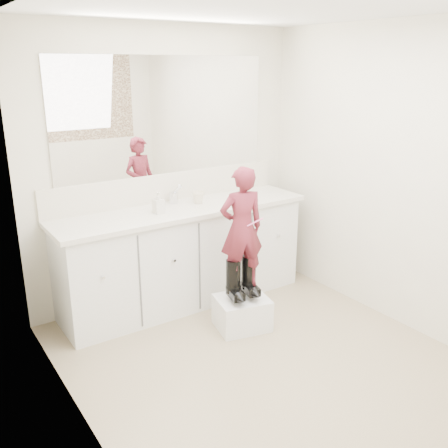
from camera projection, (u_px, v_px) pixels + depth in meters
floor at (268, 364)px, 3.61m from camera, size 3.00×3.00×0.00m
ceiling at (280, 4)px, 2.87m from camera, size 3.00×3.00×0.00m
wall_back at (166, 166)px, 4.42m from camera, size 2.60×0.00×2.60m
wall_left at (76, 242)px, 2.55m from camera, size 0.00×3.00×3.00m
wall_right at (401, 179)px, 3.93m from camera, size 0.00×3.00×3.00m
vanity_cabinet at (183, 257)px, 4.45m from camera, size 2.20×0.55×0.85m
countertop at (183, 210)px, 4.30m from camera, size 2.28×0.58×0.04m
backsplash at (168, 187)px, 4.47m from camera, size 2.28×0.03×0.25m
mirror at (165, 116)px, 4.28m from camera, size 2.00×0.02×1.00m
faucet at (174, 198)px, 4.41m from camera, size 0.08×0.08×0.10m
cup at (198, 197)px, 4.40m from camera, size 0.13×0.13×0.11m
soap_bottle at (158, 203)px, 4.11m from camera, size 0.08×0.08×0.18m
step_stool at (242, 313)px, 4.07m from camera, size 0.48×0.42×0.26m
boot_left at (233, 280)px, 3.96m from camera, size 0.17×0.25×0.34m
boot_right at (248, 276)px, 4.03m from camera, size 0.17×0.25×0.34m
toddler at (242, 228)px, 3.87m from camera, size 0.40×0.31×0.98m
toothbrush at (255, 222)px, 3.82m from camera, size 0.13×0.04×0.06m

